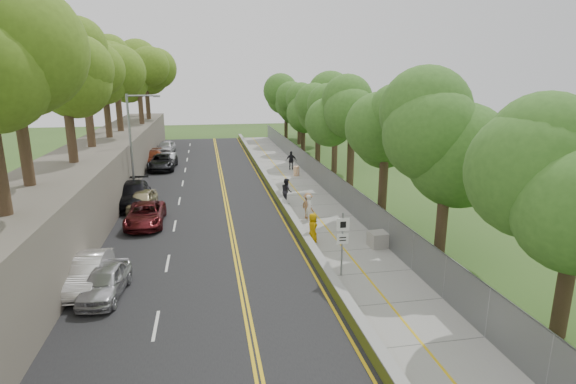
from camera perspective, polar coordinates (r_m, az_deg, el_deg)
The scene contains 26 objects.
ground at distance 24.30m, azimuth 2.28°, elevation -7.88°, with size 140.00×140.00×0.00m, color #33511E.
road at distance 38.05m, azimuth -10.71°, elevation 0.16°, with size 11.20×66.00×0.04m, color black.
sidewalk at distance 38.80m, azimuth 1.10°, elevation 0.69°, with size 4.20×66.00×0.05m, color gray.
jersey_barrier at distance 38.35m, azimuth -2.27°, elevation 0.94°, with size 0.42×66.00×0.60m, color #CFF027.
rock_embankment at distance 38.57m, azimuth -22.97°, elevation 2.47°, with size 5.00×66.00×4.00m, color #595147.
chainlink_fence at distance 39.04m, azimuth 4.13°, elevation 2.21°, with size 0.04×66.00×2.00m, color slate.
trees_embankment at distance 37.80m, azimuth -23.50°, elevation 15.21°, with size 6.40×66.00×13.00m, color #5C8620, non-canonical shape.
trees_fenceside at distance 38.90m, azimuth 7.71°, elevation 11.01°, with size 7.00×66.00×14.00m, color #427828, non-canonical shape.
streetlight at distance 36.62m, azimuth -19.03°, elevation 6.44°, with size 2.52×0.22×8.00m.
signpost at distance 21.14m, azimuth 6.93°, elevation -5.75°, with size 0.62×0.09×3.10m.
construction_barrel at distance 42.95m, azimuth 1.07°, elevation 2.69°, with size 0.55×0.55×0.91m, color orange.
concrete_block at distance 25.60m, azimuth 11.65°, elevation -5.88°, with size 1.25×0.94×0.84m, color gray.
car_0 at distance 21.12m, azimuth -22.21°, elevation -10.49°, with size 1.56×3.89×1.33m, color #B0AFB3.
car_1 at distance 22.24m, azimuth -24.31°, elevation -9.28°, with size 1.52×4.36×1.44m, color silver.
car_2 at distance 29.98m, azimuth -17.65°, elevation -2.75°, with size 2.27×4.91×1.37m, color #561418.
car_3 at distance 34.82m, azimuth -19.08°, elevation -0.27°, with size 2.32×5.71×1.66m, color black.
car_4 at distance 33.49m, azimuth -18.01°, elevation -0.99°, with size 1.63×4.06×1.38m, color tan.
car_5 at distance 48.63m, azimuth -15.02°, elevation 3.88°, with size 1.52×4.36×1.44m, color #ADAFB4.
car_6 at distance 47.69m, azimuth -15.64°, elevation 3.71°, with size 2.57×5.58×1.55m, color black.
car_7 at distance 50.65m, azimuth -16.67°, elevation 4.20°, with size 2.08×5.11×1.48m, color brown.
car_8 at distance 57.42m, azimuth -15.23°, elevation 5.51°, with size 1.92×4.76×1.62m, color #BBBBBE.
painter_0 at distance 25.62m, azimuth 3.15°, elevation -4.55°, with size 0.83×0.54×1.70m, color #BC8705.
painter_1 at distance 29.38m, azimuth 2.70°, elevation -2.00°, with size 0.64×0.42×1.74m, color white.
painter_2 at distance 33.40m, azimuth -0.18°, elevation 0.15°, with size 0.92×0.71×1.89m, color #232228.
painter_3 at distance 29.73m, azimuth 2.54°, elevation -1.78°, with size 1.14×0.66×1.77m, color #9C6B43.
person_far at distance 45.69m, azimuth 0.42°, elevation 4.03°, with size 1.11×0.46×1.89m, color black.
Camera 1 is at (-5.02, -21.93, 9.20)m, focal length 28.00 mm.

